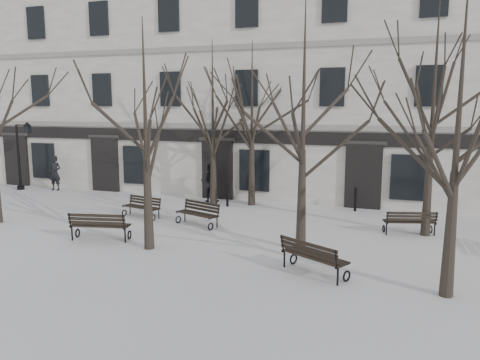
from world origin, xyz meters
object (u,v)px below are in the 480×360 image
at_px(tree_2, 304,98).
at_px(bench_1, 100,225).
at_px(bench_4, 410,221).
at_px(bench_2, 313,256).
at_px(tree_3, 460,107).
at_px(tree_1, 145,108).
at_px(bench_3, 198,213).
at_px(bench_0, 142,206).
at_px(lamp_post, 22,151).

distance_m(tree_2, bench_1, 8.06).
distance_m(tree_2, bench_4, 6.25).
bearing_deg(bench_2, bench_1, 22.26).
xyz_separation_m(tree_3, bench_1, (-10.84, 1.32, -4.01)).
distance_m(tree_1, bench_3, 5.17).
bearing_deg(bench_2, bench_0, 0.15).
distance_m(tree_1, tree_3, 8.85).
relative_size(bench_0, bench_3, 0.93).
bearing_deg(tree_2, bench_1, -170.22).
height_order(tree_1, tree_2, tree_2).
height_order(tree_1, bench_0, tree_1).
distance_m(tree_3, bench_4, 6.90).
xyz_separation_m(tree_1, bench_4, (8.03, 4.46, -4.04)).
bearing_deg(bench_1, lamp_post, -46.90).
relative_size(tree_2, lamp_post, 2.07).
distance_m(bench_4, lamp_post, 20.19).
bearing_deg(bench_4, tree_1, 12.99).
bearing_deg(tree_3, tree_2, 148.79).
bearing_deg(tree_2, bench_3, 157.41).
bearing_deg(bench_4, tree_2, 26.35).
relative_size(bench_1, bench_3, 1.10).
relative_size(bench_1, bench_4, 1.11).
bearing_deg(bench_1, bench_3, -139.88).
bearing_deg(lamp_post, bench_1, -35.47).
height_order(tree_3, lamp_post, tree_3).
relative_size(tree_1, bench_2, 3.56).
bearing_deg(tree_2, tree_1, -163.28).
relative_size(bench_0, bench_1, 0.85).
bearing_deg(lamp_post, bench_4, -7.99).
height_order(tree_1, tree_3, tree_3).
bearing_deg(bench_3, lamp_post, -178.17).
distance_m(tree_2, lamp_post, 17.78).
xyz_separation_m(bench_3, lamp_post, (-12.21, 4.02, 1.65)).
bearing_deg(bench_0, bench_4, 16.94).
height_order(tree_3, bench_3, tree_3).
bearing_deg(tree_3, bench_3, 153.08).
distance_m(tree_1, tree_2, 4.91).
bearing_deg(tree_1, lamp_post, 148.61).
height_order(tree_2, bench_3, tree_2).
bearing_deg(lamp_post, tree_3, -21.93).
height_order(bench_1, bench_4, bench_1).
distance_m(tree_2, tree_3, 4.79).
bearing_deg(tree_3, bench_2, 173.41).
bearing_deg(bench_0, bench_3, 2.84).
bearing_deg(bench_2, tree_1, 22.18).
height_order(bench_3, lamp_post, lamp_post).
bearing_deg(bench_0, tree_2, -5.04).
xyz_separation_m(tree_3, bench_0, (-11.23, 4.79, -4.09)).
bearing_deg(bench_2, bench_4, -87.38).
bearing_deg(lamp_post, bench_0, -20.51).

